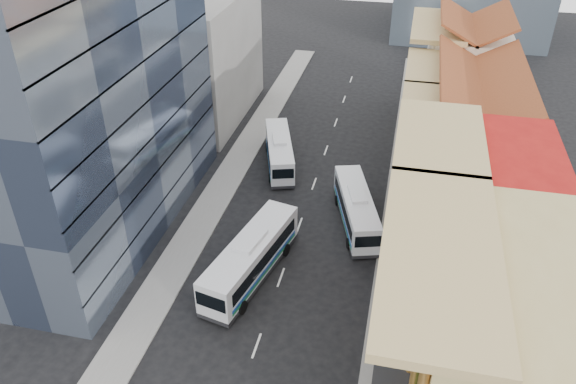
% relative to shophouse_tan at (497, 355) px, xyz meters
% --- Properties ---
extents(sidewalk_right, '(3.00, 90.00, 0.15)m').
position_rel_shophouse_tan_xyz_m(sidewalk_right, '(-5.50, 17.00, -5.92)').
color(sidewalk_right, slate).
rests_on(sidewalk_right, ground).
extents(sidewalk_left, '(3.00, 90.00, 0.15)m').
position_rel_shophouse_tan_xyz_m(sidewalk_left, '(-22.50, 17.00, -5.92)').
color(sidewalk_left, slate).
rests_on(sidewalk_left, ground).
extents(shophouse_tan, '(8.00, 14.00, 12.00)m').
position_rel_shophouse_tan_xyz_m(shophouse_tan, '(0.00, 0.00, 0.00)').
color(shophouse_tan, tan).
rests_on(shophouse_tan, ground).
extents(shophouse_red, '(8.00, 10.00, 12.00)m').
position_rel_shophouse_tan_xyz_m(shophouse_red, '(0.00, 12.00, 0.00)').
color(shophouse_red, '#AC1813').
rests_on(shophouse_red, ground).
extents(shophouse_cream_near, '(8.00, 9.00, 10.00)m').
position_rel_shophouse_tan_xyz_m(shophouse_cream_near, '(0.00, 21.50, -1.00)').
color(shophouse_cream_near, white).
rests_on(shophouse_cream_near, ground).
extents(shophouse_cream_mid, '(8.00, 9.00, 10.00)m').
position_rel_shophouse_tan_xyz_m(shophouse_cream_mid, '(0.00, 30.50, -1.00)').
color(shophouse_cream_mid, white).
rests_on(shophouse_cream_mid, ground).
extents(shophouse_cream_far, '(8.00, 12.00, 11.00)m').
position_rel_shophouse_tan_xyz_m(shophouse_cream_far, '(0.00, 41.00, -0.50)').
color(shophouse_cream_far, white).
rests_on(shophouse_cream_far, ground).
extents(office_tower, '(12.00, 26.00, 30.00)m').
position_rel_shophouse_tan_xyz_m(office_tower, '(-31.00, 14.00, 9.00)').
color(office_tower, '#404C65').
rests_on(office_tower, ground).
extents(office_block_far, '(10.00, 18.00, 14.00)m').
position_rel_shophouse_tan_xyz_m(office_block_far, '(-30.00, 37.00, 1.00)').
color(office_block_far, gray).
rests_on(office_block_far, ground).
extents(bus_left_near, '(5.09, 11.76, 3.67)m').
position_rel_shophouse_tan_xyz_m(bus_left_near, '(-16.24, 9.68, -4.16)').
color(bus_left_near, silver).
rests_on(bus_left_near, ground).
extents(bus_left_far, '(5.28, 10.34, 3.24)m').
position_rel_shophouse_tan_xyz_m(bus_left_far, '(-18.15, 26.84, -4.38)').
color(bus_left_far, silver).
rests_on(bus_left_far, ground).
extents(bus_right, '(5.30, 10.50, 3.29)m').
position_rel_shophouse_tan_xyz_m(bus_right, '(-9.29, 18.30, -4.36)').
color(bus_right, silver).
rests_on(bus_right, ground).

